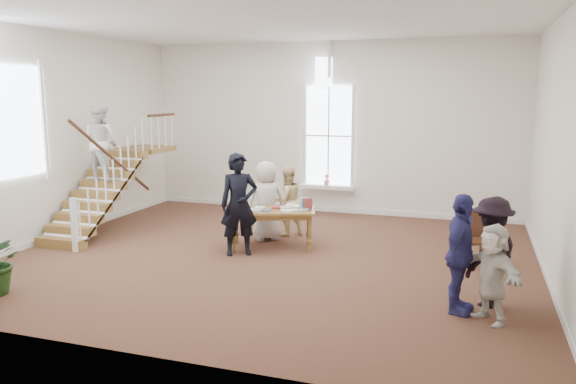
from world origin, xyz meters
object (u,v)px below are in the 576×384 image
(woman_cluster_c, at_px, (492,273))
(side_chair, at_px, (474,234))
(person_yellow, at_px, (287,201))
(woman_cluster_b, at_px, (491,252))
(police_officer, at_px, (239,204))
(woman_cluster_a, at_px, (460,254))
(elderly_woman, at_px, (266,201))
(library_table, at_px, (272,213))

(woman_cluster_c, bearing_deg, side_chair, 145.47)
(person_yellow, xyz_separation_m, woman_cluster_b, (4.24, -3.07, 0.04))
(woman_cluster_b, bearing_deg, woman_cluster_c, 33.70)
(woman_cluster_c, bearing_deg, person_yellow, -170.93)
(person_yellow, distance_m, woman_cluster_b, 5.23)
(police_officer, bearing_deg, woman_cluster_a, -53.69)
(woman_cluster_c, bearing_deg, police_officer, -152.66)
(person_yellow, relative_size, woman_cluster_c, 1.12)
(elderly_woman, height_order, woman_cluster_a, woman_cluster_a)
(woman_cluster_a, bearing_deg, police_officer, 78.90)
(woman_cluster_c, xyz_separation_m, side_chair, (-0.24, 2.69, -0.12))
(elderly_woman, distance_m, person_yellow, 0.59)
(police_officer, relative_size, woman_cluster_a, 1.15)
(woman_cluster_b, xyz_separation_m, woman_cluster_c, (0.00, -0.65, -0.13))
(police_officer, height_order, woman_cluster_a, police_officer)
(person_yellow, bearing_deg, elderly_woman, 12.49)
(elderly_woman, bearing_deg, woman_cluster_b, 113.58)
(library_table, xyz_separation_m, elderly_woman, (-0.35, 0.61, 0.14))
(library_table, height_order, woman_cluster_a, woman_cluster_a)
(elderly_woman, distance_m, side_chair, 4.34)
(police_officer, height_order, elderly_woman, police_officer)
(woman_cluster_b, relative_size, woman_cluster_c, 1.18)
(library_table, height_order, person_yellow, person_yellow)
(police_officer, xyz_separation_m, woman_cluster_a, (4.20, -1.77, -0.13))
(library_table, height_order, elderly_woman, elderly_woman)
(woman_cluster_b, height_order, woman_cluster_c, woman_cluster_b)
(police_officer, bearing_deg, library_table, 24.37)
(person_yellow, bearing_deg, woman_cluster_a, 90.66)
(woman_cluster_b, bearing_deg, side_chair, -139.54)
(side_chair, bearing_deg, police_officer, 164.51)
(woman_cluster_a, bearing_deg, person_yellow, 58.94)
(side_chair, bearing_deg, person_yellow, 140.77)
(library_table, distance_m, elderly_woman, 0.71)
(woman_cluster_c, bearing_deg, woman_cluster_a, -154.21)
(library_table, height_order, side_chair, side_chair)
(elderly_woman, bearing_deg, woman_cluster_a, 106.73)
(person_yellow, distance_m, woman_cluster_a, 5.18)
(woman_cluster_a, xyz_separation_m, side_chair, (0.20, 2.49, -0.29))
(woman_cluster_a, relative_size, woman_cluster_b, 1.06)
(woman_cluster_b, relative_size, side_chair, 1.59)
(person_yellow, height_order, woman_cluster_b, woman_cluster_b)
(library_table, height_order, woman_cluster_b, woman_cluster_b)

